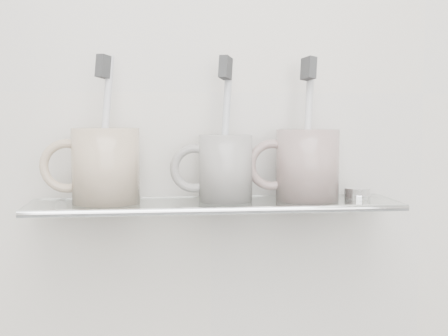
{
  "coord_description": "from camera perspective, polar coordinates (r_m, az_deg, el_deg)",
  "views": [
    {
      "loc": [
        -0.08,
        0.2,
        1.22
      ],
      "look_at": [
        0.01,
        1.04,
        1.15
      ],
      "focal_mm": 50.0,
      "sensor_mm": 36.0,
      "label": 1
    }
  ],
  "objects": [
    {
      "name": "wall_back",
      "position": [
        0.9,
        -1.25,
        6.93
      ],
      "size": [
        2.5,
        0.0,
        2.5
      ],
      "primitive_type": "plane",
      "rotation": [
        1.57,
        0.0,
        0.0
      ],
      "color": "beige",
      "rests_on": "ground"
    },
    {
      "name": "mug_right",
      "position": [
        0.87,
        7.64,
        0.31
      ],
      "size": [
        0.11,
        0.11,
        0.1
      ],
      "primitive_type": "cylinder",
      "rotation": [
        0.0,
        0.0,
        0.4
      ],
      "color": "silver",
      "rests_on": "shelf_glass"
    },
    {
      "name": "toothbrush_right",
      "position": [
        0.87,
        7.68,
        3.74
      ],
      "size": [
        0.03,
        0.04,
        0.19
      ],
      "primitive_type": "cylinder",
      "rotation": [
        -0.12,
        0.13,
        0.36
      ],
      "color": "silver",
      "rests_on": "mug_right"
    },
    {
      "name": "shelf_rail",
      "position": [
        0.79,
        -0.44,
        -3.93
      ],
      "size": [
        0.5,
        0.01,
        0.01
      ],
      "primitive_type": "cylinder",
      "rotation": [
        0.0,
        1.57,
        0.0
      ],
      "color": "silver",
      "rests_on": "shelf_glass"
    },
    {
      "name": "shelf_glass",
      "position": [
        0.85,
        -0.84,
        -3.36
      ],
      "size": [
        0.5,
        0.12,
        0.01
      ],
      "primitive_type": "cube",
      "color": "silver",
      "rests_on": "wall_back"
    },
    {
      "name": "bristles_right",
      "position": [
        0.87,
        7.74,
        9.01
      ],
      "size": [
        0.02,
        0.03,
        0.03
      ],
      "primitive_type": "cube",
      "rotation": [
        -0.12,
        0.13,
        0.36
      ],
      "color": "#343637",
      "rests_on": "toothbrush_right"
    },
    {
      "name": "toothbrush_left",
      "position": [
        0.84,
        -10.81,
        3.66
      ],
      "size": [
        0.03,
        0.03,
        0.19
      ],
      "primitive_type": "cylinder",
      "rotation": [
        -0.11,
        0.02,
        -0.62
      ],
      "color": "white",
      "rests_on": "mug_left"
    },
    {
      "name": "bracket_right",
      "position": [
        0.94,
        11.73,
        -3.34
      ],
      "size": [
        0.02,
        0.03,
        0.02
      ],
      "primitive_type": "cylinder",
      "rotation": [
        1.57,
        0.0,
        0.0
      ],
      "color": "silver",
      "rests_on": "wall_back"
    },
    {
      "name": "mug_right_handle",
      "position": [
        0.86,
        4.44,
        0.28
      ],
      "size": [
        0.07,
        0.01,
        0.07
      ],
      "primitive_type": "torus",
      "rotation": [
        1.57,
        0.0,
        0.0
      ],
      "color": "silver",
      "rests_on": "mug_right"
    },
    {
      "name": "toothbrush_center",
      "position": [
        0.85,
        0.14,
        3.75
      ],
      "size": [
        0.03,
        0.04,
        0.19
      ],
      "primitive_type": "cylinder",
      "rotation": [
        -0.16,
        0.0,
        -0.48
      ],
      "color": "silver",
      "rests_on": "mug_center"
    },
    {
      "name": "chrome_cap",
      "position": [
        0.9,
        12.1,
        -2.28
      ],
      "size": [
        0.04,
        0.04,
        0.02
      ],
      "primitive_type": "cylinder",
      "color": "silver",
      "rests_on": "shelf_glass"
    },
    {
      "name": "bristles_left",
      "position": [
        0.85,
        -10.9,
        9.09
      ],
      "size": [
        0.02,
        0.03,
        0.03
      ],
      "primitive_type": "cube",
      "rotation": [
        -0.11,
        0.02,
        -0.62
      ],
      "color": "#343637",
      "rests_on": "toothbrush_left"
    },
    {
      "name": "bracket_left",
      "position": [
        0.9,
        -14.58,
        -3.74
      ],
      "size": [
        0.02,
        0.03,
        0.02
      ],
      "primitive_type": "cylinder",
      "rotation": [
        1.57,
        0.0,
        0.0
      ],
      "color": "silver",
      "rests_on": "wall_back"
    },
    {
      "name": "bristles_center",
      "position": [
        0.85,
        0.14,
        9.16
      ],
      "size": [
        0.02,
        0.03,
        0.03
      ],
      "primitive_type": "cube",
      "rotation": [
        -0.16,
        0.0,
        -0.48
      ],
      "color": "#343637",
      "rests_on": "toothbrush_center"
    },
    {
      "name": "mug_center",
      "position": [
        0.85,
        0.14,
        -0.0
      ],
      "size": [
        0.08,
        0.08,
        0.09
      ],
      "primitive_type": "cylinder",
      "rotation": [
        0.0,
        0.0,
        0.07
      ],
      "color": "white",
      "rests_on": "shelf_glass"
    },
    {
      "name": "mug_left_handle",
      "position": [
        0.85,
        -14.17,
        0.18
      ],
      "size": [
        0.07,
        0.01,
        0.07
      ],
      "primitive_type": "torus",
      "rotation": [
        1.57,
        0.0,
        0.0
      ],
      "color": "beige",
      "rests_on": "mug_left"
    },
    {
      "name": "mug_center_handle",
      "position": [
        0.85,
        -2.73,
        -0.03
      ],
      "size": [
        0.07,
        0.01,
        0.07
      ],
      "primitive_type": "torus",
      "rotation": [
        1.57,
        0.0,
        0.0
      ],
      "color": "white",
      "rests_on": "mug_center"
    },
    {
      "name": "mug_left",
      "position": [
        0.85,
        -10.76,
        0.22
      ],
      "size": [
        0.12,
        0.12,
        0.1
      ],
      "primitive_type": "cylinder",
      "rotation": [
        0.0,
        0.0,
        0.42
      ],
      "color": "beige",
      "rests_on": "shelf_glass"
    }
  ]
}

